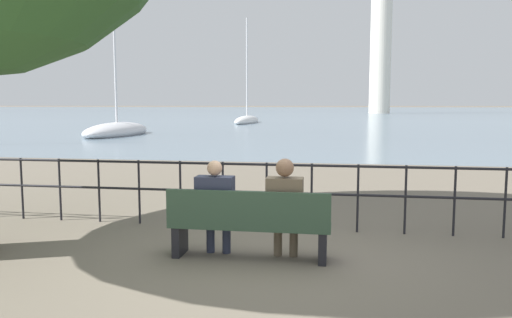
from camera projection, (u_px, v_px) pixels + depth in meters
ground_plane at (250, 258)px, 6.40m from camera, size 1000.00×1000.00×0.00m
harbor_water at (334, 110)px, 163.78m from camera, size 600.00×300.00×0.01m
park_bench at (249, 225)px, 6.28m from camera, size 2.05×0.45×0.90m
seated_person_left at (216, 204)px, 6.40m from camera, size 0.48×0.35×1.25m
seated_person_right at (285, 204)px, 6.26m from camera, size 0.46×0.35×1.29m
promenade_railing at (267, 185)px, 7.83m from camera, size 15.54×0.04×1.05m
sailboat_1 at (247, 120)px, 51.20m from camera, size 1.95×8.88×10.92m
sailboat_2 at (117, 130)px, 31.43m from camera, size 2.57×7.75×12.87m
harbor_lighthouse at (381, 48)px, 102.98m from camera, size 4.31×4.31×29.06m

